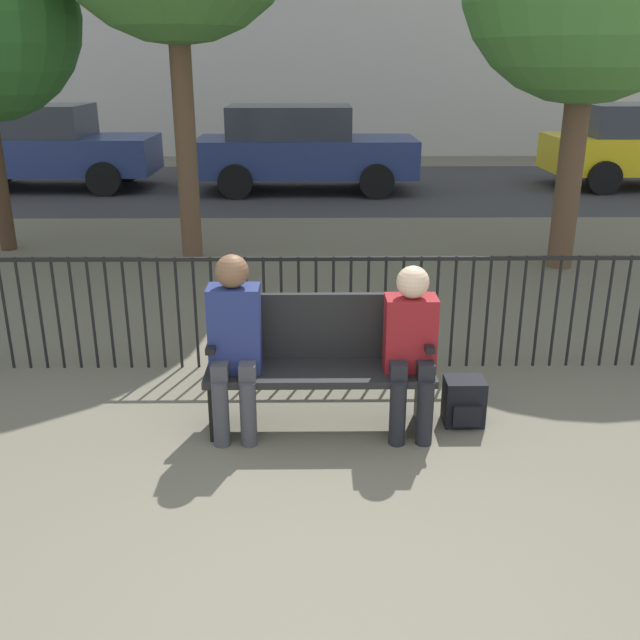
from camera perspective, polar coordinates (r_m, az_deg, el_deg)
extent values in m
plane|color=#605B4C|center=(3.46, 0.40, -23.99)|extent=(80.00, 80.00, 0.00)
cube|color=black|center=(4.83, 0.00, -4.18)|extent=(1.54, 0.45, 0.05)
cube|color=black|center=(4.91, -0.03, -0.48)|extent=(1.54, 0.05, 0.47)
cube|color=black|center=(4.97, -8.26, -6.54)|extent=(0.06, 0.38, 0.40)
cube|color=black|center=(4.99, 8.23, -6.46)|extent=(0.06, 0.38, 0.40)
cube|color=black|center=(4.79, -8.52, -1.72)|extent=(0.06, 0.38, 0.04)
cube|color=black|center=(4.81, 8.49, -1.65)|extent=(0.06, 0.38, 0.04)
cylinder|color=#3D3D42|center=(4.76, -7.94, -7.47)|extent=(0.11, 0.11, 0.45)
cylinder|color=#3D3D42|center=(4.74, -5.76, -7.50)|extent=(0.11, 0.11, 0.45)
cube|color=#3D3D42|center=(4.73, -7.95, -3.95)|extent=(0.11, 0.20, 0.12)
cube|color=#3D3D42|center=(4.71, -5.77, -3.96)|extent=(0.11, 0.20, 0.12)
cube|color=navy|center=(4.74, -6.83, -0.69)|extent=(0.34, 0.22, 0.58)
sphere|color=brown|center=(4.60, -7.06, 3.89)|extent=(0.22, 0.22, 0.22)
cylinder|color=black|center=(4.75, 6.23, -7.43)|extent=(0.11, 0.11, 0.45)
cylinder|color=black|center=(4.78, 8.39, -7.38)|extent=(0.11, 0.11, 0.45)
cube|color=black|center=(4.72, 6.22, -3.90)|extent=(0.11, 0.20, 0.12)
cube|color=black|center=(4.75, 8.38, -3.87)|extent=(0.11, 0.20, 0.12)
cube|color=maroon|center=(4.77, 7.21, -1.06)|extent=(0.34, 0.22, 0.51)
sphere|color=beige|center=(4.63, 7.44, 3.02)|extent=(0.21, 0.21, 0.21)
cube|color=black|center=(5.11, 11.43, -6.38)|extent=(0.28, 0.21, 0.33)
cube|color=black|center=(5.03, 11.67, -7.53)|extent=(0.19, 0.04, 0.15)
cylinder|color=black|center=(6.31, -23.85, 0.44)|extent=(0.02, 0.02, 0.95)
cylinder|color=black|center=(6.26, -22.67, 0.44)|extent=(0.02, 0.02, 0.95)
cylinder|color=black|center=(6.21, -21.47, 0.45)|extent=(0.02, 0.02, 0.95)
cylinder|color=black|center=(6.16, -20.25, 0.46)|extent=(0.02, 0.02, 0.95)
cylinder|color=black|center=(6.11, -19.02, 0.47)|extent=(0.02, 0.02, 0.95)
cylinder|color=black|center=(6.07, -17.76, 0.48)|extent=(0.02, 0.02, 0.95)
cylinder|color=black|center=(6.03, -16.49, 0.49)|extent=(0.02, 0.02, 0.95)
cylinder|color=black|center=(5.99, -15.20, 0.49)|extent=(0.02, 0.02, 0.95)
cylinder|color=black|center=(5.96, -13.90, 0.50)|extent=(0.02, 0.02, 0.95)
cylinder|color=black|center=(5.93, -12.59, 0.51)|extent=(0.02, 0.02, 0.95)
cylinder|color=black|center=(5.90, -11.26, 0.52)|extent=(0.02, 0.02, 0.95)
cylinder|color=black|center=(5.88, -9.91, 0.53)|extent=(0.02, 0.02, 0.95)
cylinder|color=black|center=(5.86, -8.56, 0.53)|extent=(0.02, 0.02, 0.95)
cylinder|color=black|center=(5.84, -7.20, 0.54)|extent=(0.02, 0.02, 0.95)
cylinder|color=black|center=(5.83, -5.83, 0.55)|extent=(0.02, 0.02, 0.95)
cylinder|color=black|center=(5.81, -4.46, 0.55)|extent=(0.02, 0.02, 0.95)
cylinder|color=black|center=(5.81, -3.08, 0.56)|extent=(0.02, 0.02, 0.95)
cylinder|color=black|center=(5.80, -1.70, 0.56)|extent=(0.02, 0.02, 0.95)
cylinder|color=black|center=(5.80, -0.32, 0.57)|extent=(0.02, 0.02, 0.95)
cylinder|color=black|center=(5.80, 1.07, 0.58)|extent=(0.02, 0.02, 0.95)
cylinder|color=black|center=(5.81, 2.45, 0.58)|extent=(0.02, 0.02, 0.95)
cylinder|color=black|center=(5.82, 3.82, 0.58)|extent=(0.02, 0.02, 0.95)
cylinder|color=black|center=(5.83, 5.19, 0.59)|extent=(0.02, 0.02, 0.95)
cylinder|color=black|center=(5.85, 6.56, 0.59)|extent=(0.02, 0.02, 0.95)
cylinder|color=black|center=(5.87, 7.92, 0.60)|extent=(0.02, 0.02, 0.95)
cylinder|color=black|center=(5.89, 9.26, 0.60)|extent=(0.02, 0.02, 0.95)
cylinder|color=black|center=(5.91, 10.60, 0.60)|extent=(0.02, 0.02, 0.95)
cylinder|color=black|center=(5.94, 11.92, 0.60)|extent=(0.02, 0.02, 0.95)
cylinder|color=black|center=(5.97, 13.24, 0.61)|extent=(0.02, 0.02, 0.95)
cylinder|color=black|center=(6.01, 14.53, 0.61)|extent=(0.02, 0.02, 0.95)
cylinder|color=black|center=(6.05, 15.81, 0.61)|extent=(0.02, 0.02, 0.95)
cylinder|color=black|center=(6.09, 17.08, 0.61)|extent=(0.02, 0.02, 0.95)
cylinder|color=black|center=(6.13, 18.32, 0.61)|extent=(0.02, 0.02, 0.95)
cylinder|color=black|center=(6.18, 19.55, 0.61)|extent=(0.02, 0.02, 0.95)
cylinder|color=black|center=(6.23, 20.76, 0.61)|extent=(0.02, 0.02, 0.95)
cylinder|color=black|center=(6.28, 21.95, 0.61)|extent=(0.02, 0.02, 0.95)
cylinder|color=black|center=(6.34, 23.12, 0.61)|extent=(0.02, 0.02, 0.95)
cube|color=black|center=(5.67, -0.12, 4.91)|extent=(9.00, 0.03, 0.03)
cylinder|color=brown|center=(9.13, -10.76, 14.84)|extent=(0.26, 0.26, 3.27)
cylinder|color=brown|center=(9.15, 19.44, 11.87)|extent=(0.30, 0.30, 2.57)
cube|color=#333335|center=(14.69, -0.46, 10.59)|extent=(24.00, 6.00, 0.01)
cube|color=navy|center=(15.40, -20.94, 12.26)|extent=(4.20, 1.70, 0.70)
cube|color=#2D333D|center=(15.45, -22.37, 14.54)|extent=(2.31, 1.56, 0.60)
cylinder|color=black|center=(14.22, -16.91, 10.73)|extent=(0.64, 0.20, 0.64)
cylinder|color=black|center=(15.89, -15.23, 11.78)|extent=(0.64, 0.20, 0.64)
cylinder|color=black|center=(16.72, -24.06, 11.15)|extent=(0.64, 0.20, 0.64)
cube|color=navy|center=(14.15, -1.10, 12.95)|extent=(4.20, 1.70, 0.70)
cube|color=#2D333D|center=(14.09, -2.45, 15.57)|extent=(2.31, 1.56, 0.60)
cylinder|color=black|center=(13.39, 4.57, 10.98)|extent=(0.64, 0.20, 0.64)
cylinder|color=black|center=(15.11, 3.99, 12.02)|extent=(0.64, 0.20, 0.64)
cylinder|color=black|center=(13.41, -6.79, 10.92)|extent=(0.64, 0.20, 0.64)
cylinder|color=black|center=(15.12, -6.12, 11.97)|extent=(0.64, 0.20, 0.64)
cylinder|color=black|center=(14.79, 21.78, 10.51)|extent=(0.64, 0.20, 0.64)
cylinder|color=black|center=(16.40, 19.55, 11.58)|extent=(0.64, 0.20, 0.64)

